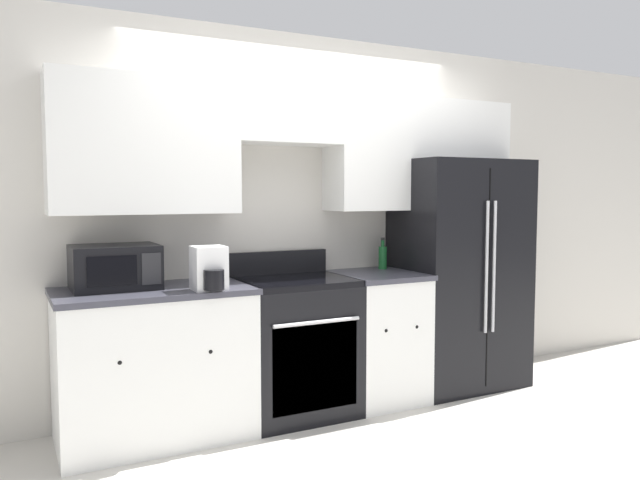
# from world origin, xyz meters

# --- Properties ---
(ground_plane) EXTENTS (12.00, 12.00, 0.00)m
(ground_plane) POSITION_xyz_m (0.00, 0.00, 0.00)
(ground_plane) COLOR beige
(wall_back) EXTENTS (8.00, 0.39, 2.60)m
(wall_back) POSITION_xyz_m (0.01, 0.58, 1.49)
(wall_back) COLOR beige
(wall_back) RESTS_ON ground_plane
(lower_cabinets_left) EXTENTS (1.14, 0.64, 0.91)m
(lower_cabinets_left) POSITION_xyz_m (-1.12, 0.31, 0.46)
(lower_cabinets_left) COLOR white
(lower_cabinets_left) RESTS_ON ground_plane
(lower_cabinets_right) EXTENTS (0.58, 0.64, 0.91)m
(lower_cabinets_right) POSITION_xyz_m (0.46, 0.31, 0.46)
(lower_cabinets_right) COLOR white
(lower_cabinets_right) RESTS_ON ground_plane
(oven_range) EXTENTS (0.74, 0.65, 1.07)m
(oven_range) POSITION_xyz_m (-0.19, 0.31, 0.46)
(oven_range) COLOR black
(oven_range) RESTS_ON ground_plane
(refrigerator) EXTENTS (0.94, 0.73, 1.73)m
(refrigerator) POSITION_xyz_m (1.21, 0.35, 0.86)
(refrigerator) COLOR black
(refrigerator) RESTS_ON ground_plane
(microwave) EXTENTS (0.49, 0.39, 0.26)m
(microwave) POSITION_xyz_m (-1.32, 0.40, 1.04)
(microwave) COLOR black
(microwave) RESTS_ON lower_cabinets_left
(bottle) EXTENTS (0.06, 0.06, 0.23)m
(bottle) POSITION_xyz_m (0.61, 0.48, 1.01)
(bottle) COLOR #195928
(bottle) RESTS_ON lower_cabinets_right
(paper_towel_holder) EXTENTS (0.19, 0.24, 0.26)m
(paper_towel_holder) POSITION_xyz_m (-0.84, 0.09, 1.03)
(paper_towel_holder) COLOR white
(paper_towel_holder) RESTS_ON lower_cabinets_left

